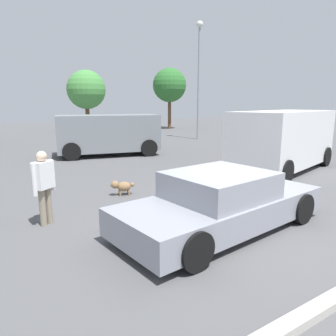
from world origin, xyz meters
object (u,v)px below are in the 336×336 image
object	(u,v)px
sedan_foreground	(221,203)
dog	(122,186)
pedestrian	(44,182)
suv_dark	(108,133)
van_white	(283,138)
light_post_near	(199,63)

from	to	relation	value
sedan_foreground	dog	distance (m)	3.32
dog	pedestrian	size ratio (longest dim) A/B	0.41
suv_dark	pedestrian	size ratio (longest dim) A/B	3.27
suv_dark	sedan_foreground	bearing A→B (deg)	94.13
pedestrian	sedan_foreground	bearing A→B (deg)	19.25
van_white	pedestrian	xyz separation A→B (m)	(-8.73, -0.93, -0.28)
dog	pedestrian	world-z (taller)	pedestrian
van_white	sedan_foreground	bearing A→B (deg)	-166.62
sedan_foreground	van_white	world-z (taller)	van_white
van_white	suv_dark	xyz separation A→B (m)	(-4.22, 6.77, -0.13)
sedan_foreground	suv_dark	xyz separation A→B (m)	(1.61, 9.84, 0.51)
van_white	light_post_near	size ratio (longest dim) A/B	0.70
sedan_foreground	van_white	bearing A→B (deg)	21.77
suv_dark	pedestrian	distance (m)	8.93
pedestrian	dog	bearing A→B (deg)	82.18
sedan_foreground	dog	size ratio (longest dim) A/B	7.29
sedan_foreground	van_white	size ratio (longest dim) A/B	0.85
van_white	pedestrian	distance (m)	8.78
sedan_foreground	light_post_near	world-z (taller)	light_post_near
light_post_near	suv_dark	bearing A→B (deg)	-158.42
suv_dark	pedestrian	bearing A→B (deg)	73.10
sedan_foreground	van_white	xyz separation A→B (m)	(5.83, 3.06, 0.64)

